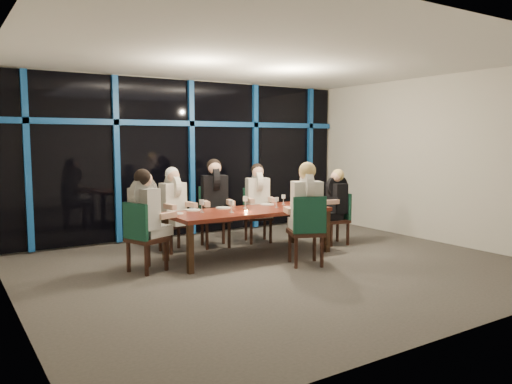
% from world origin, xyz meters
% --- Properties ---
extents(room, '(7.04, 7.00, 3.02)m').
position_xyz_m(room, '(0.00, 0.00, 2.02)').
color(room, '#504B46').
rests_on(room, ground).
extents(window_wall, '(6.86, 0.43, 2.94)m').
position_xyz_m(window_wall, '(0.01, 2.93, 1.55)').
color(window_wall, black).
rests_on(window_wall, ground).
extents(dining_table, '(2.60, 1.00, 0.75)m').
position_xyz_m(dining_table, '(0.00, 0.80, 0.68)').
color(dining_table, maroon).
rests_on(dining_table, ground).
extents(chair_far_left, '(0.50, 0.50, 0.96)m').
position_xyz_m(chair_far_left, '(-0.87, 1.85, 0.54)').
color(chair_far_left, black).
rests_on(chair_far_left, ground).
extents(chair_far_mid, '(0.59, 0.59, 1.04)m').
position_xyz_m(chair_far_mid, '(-0.10, 1.81, 0.58)').
color(chair_far_mid, black).
rests_on(chair_far_mid, ground).
extents(chair_far_right, '(0.56, 0.56, 0.97)m').
position_xyz_m(chair_far_right, '(0.76, 1.75, 0.54)').
color(chair_far_right, black).
rests_on(chair_far_right, ground).
extents(chair_end_left, '(0.60, 0.60, 0.99)m').
position_xyz_m(chair_end_left, '(-1.78, 0.77, 0.55)').
color(chair_end_left, black).
rests_on(chair_end_left, ground).
extents(chair_end_right, '(0.49, 0.49, 0.91)m').
position_xyz_m(chair_end_right, '(1.85, 0.75, 0.51)').
color(chair_end_right, black).
rests_on(chair_end_right, ground).
extents(chair_near_mid, '(0.64, 0.64, 1.04)m').
position_xyz_m(chair_near_mid, '(0.38, -0.20, 0.58)').
color(chair_near_mid, black).
rests_on(chair_near_mid, ground).
extents(diner_far_left, '(0.51, 0.62, 0.93)m').
position_xyz_m(diner_far_left, '(-0.86, 1.77, 0.92)').
color(diner_far_left, silver).
rests_on(diner_far_left, ground).
extents(diner_far_mid, '(0.59, 0.70, 1.01)m').
position_xyz_m(diner_far_mid, '(-0.12, 1.72, 0.99)').
color(diner_far_mid, black).
rests_on(diner_far_mid, ground).
extents(diner_far_right, '(0.57, 0.66, 0.95)m').
position_xyz_m(diner_far_right, '(0.73, 1.67, 0.93)').
color(diner_far_right, silver).
rests_on(diner_far_right, ground).
extents(diner_end_left, '(0.68, 0.61, 0.97)m').
position_xyz_m(diner_end_left, '(-1.70, 0.80, 0.95)').
color(diner_end_left, black).
rests_on(diner_end_left, ground).
extents(diner_end_right, '(0.60, 0.49, 0.89)m').
position_xyz_m(diner_end_right, '(1.77, 0.77, 0.87)').
color(diner_end_right, black).
rests_on(diner_end_right, ground).
extents(diner_near_mid, '(0.65, 0.72, 1.02)m').
position_xyz_m(diner_near_mid, '(0.41, -0.12, 1.00)').
color(diner_near_mid, silver).
rests_on(diner_near_mid, ground).
extents(plate_far_left, '(0.24, 0.24, 0.01)m').
position_xyz_m(plate_far_left, '(-0.79, 1.21, 0.76)').
color(plate_far_left, white).
rests_on(plate_far_left, dining_table).
extents(plate_far_mid, '(0.24, 0.24, 0.01)m').
position_xyz_m(plate_far_mid, '(-0.26, 1.18, 0.76)').
color(plate_far_mid, white).
rests_on(plate_far_mid, dining_table).
extents(plate_far_right, '(0.24, 0.24, 0.01)m').
position_xyz_m(plate_far_right, '(0.57, 1.13, 0.76)').
color(plate_far_right, white).
rests_on(plate_far_right, dining_table).
extents(plate_end_left, '(0.24, 0.24, 0.01)m').
position_xyz_m(plate_end_left, '(-1.18, 1.01, 0.76)').
color(plate_end_left, white).
rests_on(plate_end_left, dining_table).
extents(plate_end_right, '(0.24, 0.24, 0.01)m').
position_xyz_m(plate_end_right, '(1.22, 0.86, 0.76)').
color(plate_end_right, white).
rests_on(plate_end_right, dining_table).
extents(plate_near_mid, '(0.24, 0.24, 0.01)m').
position_xyz_m(plate_near_mid, '(0.64, 0.40, 0.76)').
color(plate_near_mid, white).
rests_on(plate_near_mid, dining_table).
extents(wine_bottle, '(0.07, 0.07, 0.32)m').
position_xyz_m(wine_bottle, '(0.98, 0.68, 0.87)').
color(wine_bottle, black).
rests_on(wine_bottle, dining_table).
extents(water_pitcher, '(0.12, 0.11, 0.19)m').
position_xyz_m(water_pitcher, '(0.81, 0.61, 0.85)').
color(water_pitcher, white).
rests_on(water_pitcher, dining_table).
extents(tea_light, '(0.05, 0.05, 0.03)m').
position_xyz_m(tea_light, '(-0.19, 0.58, 0.77)').
color(tea_light, '#FF9E4C').
rests_on(tea_light, dining_table).
extents(wine_glass_a, '(0.07, 0.07, 0.19)m').
position_xyz_m(wine_glass_a, '(-0.39, 0.69, 0.89)').
color(wine_glass_a, silver).
rests_on(wine_glass_a, dining_table).
extents(wine_glass_b, '(0.08, 0.08, 0.20)m').
position_xyz_m(wine_glass_b, '(0.03, 0.97, 0.89)').
color(wine_glass_b, silver).
rests_on(wine_glass_b, dining_table).
extents(wine_glass_c, '(0.07, 0.07, 0.17)m').
position_xyz_m(wine_glass_c, '(0.52, 0.78, 0.87)').
color(wine_glass_c, silver).
rests_on(wine_glass_c, dining_table).
extents(wine_glass_d, '(0.08, 0.08, 0.20)m').
position_xyz_m(wine_glass_d, '(-0.76, 0.94, 0.89)').
color(wine_glass_d, silver).
rests_on(wine_glass_d, dining_table).
extents(wine_glass_e, '(0.07, 0.07, 0.17)m').
position_xyz_m(wine_glass_e, '(0.84, 1.03, 0.87)').
color(wine_glass_e, white).
rests_on(wine_glass_e, dining_table).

